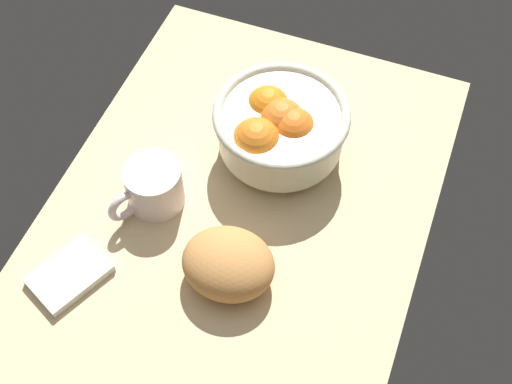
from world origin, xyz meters
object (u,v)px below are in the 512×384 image
object	(u,v)px
bread_loaf	(228,264)
napkin_folded	(70,275)
mug	(153,187)
fruit_bowl	(279,127)

from	to	relation	value
bread_loaf	napkin_folded	size ratio (longest dim) A/B	1.24
bread_loaf	mug	distance (cm)	17.85
fruit_bowl	bread_loaf	world-z (taller)	fruit_bowl
napkin_folded	mug	size ratio (longest dim) A/B	0.90
fruit_bowl	mug	xyz separation A→B (cm)	(-15.97, 14.85, -2.82)
fruit_bowl	napkin_folded	size ratio (longest dim) A/B	1.97
bread_loaf	mug	size ratio (longest dim) A/B	1.12
napkin_folded	mug	bearing A→B (deg)	-19.80
fruit_bowl	bread_loaf	bearing A→B (deg)	-177.55
bread_loaf	napkin_folded	bearing A→B (deg)	111.29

